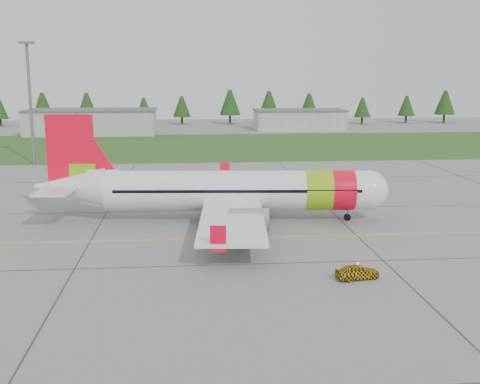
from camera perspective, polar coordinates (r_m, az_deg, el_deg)
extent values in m
plane|color=gray|center=(49.08, 2.19, -6.83)|extent=(320.00, 320.00, 0.00)
cylinder|color=white|center=(62.44, -0.24, 0.17)|extent=(27.53, 6.25, 4.09)
sphere|color=white|center=(63.98, 12.07, 0.19)|extent=(4.09, 4.09, 4.09)
cone|color=white|center=(64.65, -15.78, 0.45)|extent=(7.65, 4.66, 4.09)
cube|color=black|center=(63.98, 12.36, 0.51)|extent=(1.89, 2.85, 0.59)
cylinder|color=#84BA0D|center=(63.04, 7.41, 0.18)|extent=(3.05, 4.38, 4.17)
cylinder|color=#F60824|center=(63.44, 9.67, 0.18)|extent=(2.63, 4.34, 4.17)
cube|color=white|center=(62.67, -0.72, -0.87)|extent=(8.42, 33.94, 0.38)
cube|color=#F60824|center=(78.99, -1.45, 2.06)|extent=(1.27, 0.29, 2.10)
cube|color=#F60824|center=(46.33, -2.09, -4.46)|extent=(1.27, 0.29, 2.10)
cylinder|color=gray|center=(68.45, 0.61, -0.33)|extent=(3.94, 2.50, 2.20)
cylinder|color=gray|center=(57.18, 0.84, -2.63)|extent=(3.94, 2.50, 2.20)
cube|color=#F60824|center=(64.06, -15.77, 3.55)|extent=(4.84, 0.76, 7.98)
cube|color=#84BA0D|center=(64.10, -14.66, 1.52)|extent=(2.76, 0.66, 2.52)
cube|color=white|center=(64.74, -16.25, 0.68)|extent=(4.31, 12.30, 0.23)
cylinder|color=slate|center=(64.07, 10.15, -2.03)|extent=(0.19, 0.19, 1.47)
cylinder|color=black|center=(64.16, 10.14, -2.36)|extent=(0.73, 0.35, 0.71)
cylinder|color=slate|center=(65.79, -1.63, -1.28)|extent=(0.23, 0.23, 1.99)
cylinder|color=black|center=(65.89, -1.99, -1.66)|extent=(1.13, 0.56, 1.09)
cylinder|color=slate|center=(60.06, -1.73, -2.48)|extent=(0.23, 0.23, 1.99)
cylinder|color=black|center=(60.18, -2.13, -2.90)|extent=(1.13, 0.56, 1.09)
imported|color=yellow|center=(45.93, 11.11, -6.14)|extent=(1.35, 1.51, 3.30)
imported|color=silver|center=(101.69, -13.12, 3.49)|extent=(1.84, 1.78, 4.25)
cube|color=#30561E|center=(129.33, -2.40, 4.41)|extent=(320.00, 50.00, 0.03)
cube|color=gold|center=(56.69, 1.17, -4.34)|extent=(120.00, 0.25, 0.02)
cube|color=#A8A8A3|center=(158.61, -13.86, 6.42)|extent=(32.00, 14.00, 6.00)
cube|color=#A8A8A3|center=(167.67, 5.62, 6.79)|extent=(24.00, 12.00, 5.20)
cylinder|color=slate|center=(107.63, -19.25, 7.78)|extent=(0.50, 0.50, 20.00)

